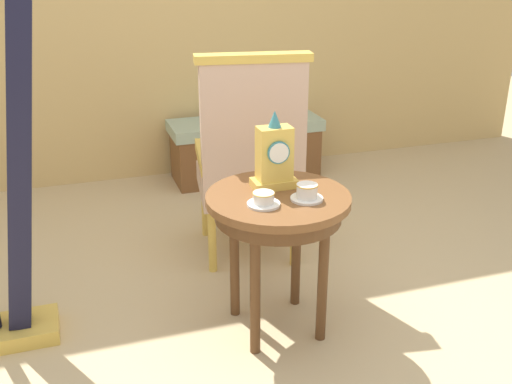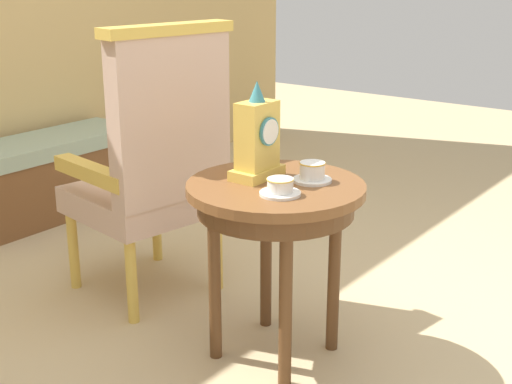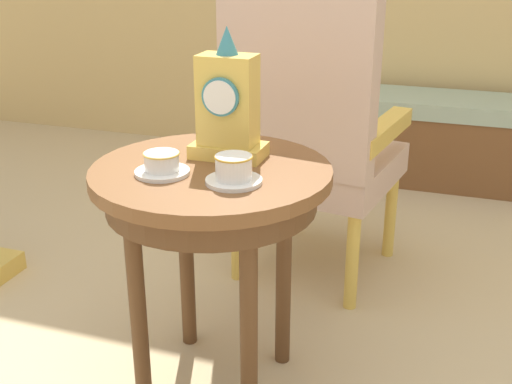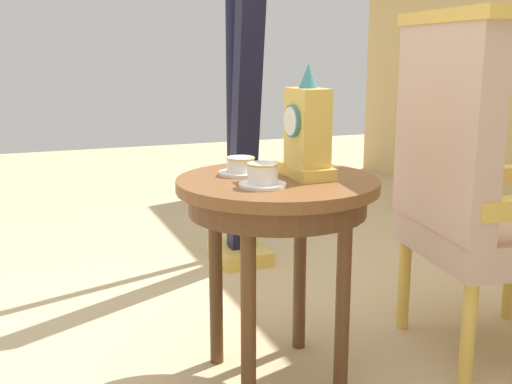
# 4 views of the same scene
# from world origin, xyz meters

# --- Properties ---
(ground_plane) EXTENTS (10.00, 10.00, 0.00)m
(ground_plane) POSITION_xyz_m (0.00, 0.00, 0.00)
(ground_plane) COLOR tan
(side_table) EXTENTS (0.61, 0.61, 0.65)m
(side_table) POSITION_xyz_m (0.04, 0.07, 0.56)
(side_table) COLOR brown
(side_table) RESTS_ON ground
(teacup_left) EXTENTS (0.13, 0.13, 0.06)m
(teacup_left) POSITION_xyz_m (-0.06, -0.01, 0.67)
(teacup_left) COLOR white
(teacup_left) RESTS_ON side_table
(teacup_right) EXTENTS (0.13, 0.13, 0.07)m
(teacup_right) POSITION_xyz_m (0.13, -0.02, 0.68)
(teacup_right) COLOR white
(teacup_right) RESTS_ON side_table
(mantel_clock) EXTENTS (0.19, 0.11, 0.34)m
(mantel_clock) POSITION_xyz_m (0.05, 0.16, 0.78)
(mantel_clock) COLOR gold
(mantel_clock) RESTS_ON side_table
(armchair) EXTENTS (0.62, 0.61, 1.14)m
(armchair) POSITION_xyz_m (0.12, 0.73, 0.59)
(armchair) COLOR #CCA893
(armchair) RESTS_ON ground
(window_bench) EXTENTS (1.10, 0.40, 0.44)m
(window_bench) POSITION_xyz_m (0.48, 1.95, 0.22)
(window_bench) COLOR #9EB299
(window_bench) RESTS_ON ground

